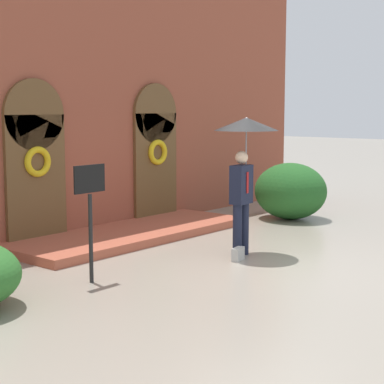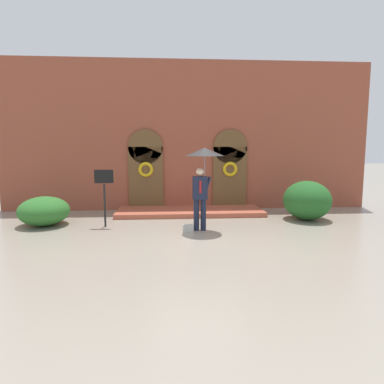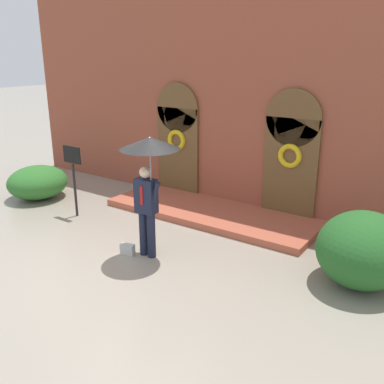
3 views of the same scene
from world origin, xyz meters
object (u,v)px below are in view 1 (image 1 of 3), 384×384
Objects in this scene: handbag at (238,254)px; shrub_right at (290,191)px; person_with_umbrella at (245,144)px; sign_post at (90,204)px.

handbag is 4.31m from shrub_right.
person_with_umbrella is 1.87m from handbag.
person_with_umbrella reaches higher than handbag.
sign_post is (-2.90, 0.66, -0.75)m from person_with_umbrella.
handbag is at bearing -160.34° from shrub_right.
handbag is 0.17× the size of shrub_right.
handbag is 2.80m from sign_post.
sign_post reaches higher than handbag.
person_with_umbrella reaches higher than shrub_right.
person_with_umbrella reaches higher than sign_post.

